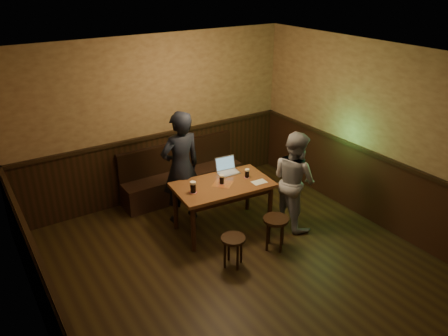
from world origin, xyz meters
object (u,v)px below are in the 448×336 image
at_px(laptop, 227,168).
at_px(person_suit, 181,168).
at_px(bench, 182,178).
at_px(pub_table, 223,190).
at_px(stool_left, 233,243).
at_px(pint_left, 193,187).
at_px(stool_right, 276,224).
at_px(pint_right, 247,173).
at_px(person_grey, 294,180).
at_px(pint_mid, 222,179).

distance_m(laptop, person_suit, 0.73).
distance_m(bench, pub_table, 1.40).
distance_m(stool_left, pint_left, 1.01).
distance_m(stool_right, pint_right, 0.95).
distance_m(pub_table, person_grey, 1.10).
relative_size(stool_left, person_grey, 0.29).
relative_size(pub_table, person_suit, 0.84).
height_order(bench, pub_table, bench).
relative_size(pint_left, person_grey, 0.11).
height_order(bench, person_suit, person_suit).
distance_m(pub_table, stool_left, 1.00).
relative_size(pint_right, person_grey, 0.09).
bearing_deg(bench, stool_left, -99.96).
bearing_deg(pint_mid, stool_left, -113.26).
bearing_deg(stool_left, laptop, 60.43).
xyz_separation_m(pint_left, laptop, (0.79, 0.31, -0.03)).
distance_m(pint_mid, pint_right, 0.44).
xyz_separation_m(bench, stool_right, (0.35, -2.20, 0.09)).
height_order(stool_left, pint_left, pint_left).
distance_m(bench, person_suit, 1.05).
relative_size(pub_table, pint_right, 10.54).
distance_m(pint_right, person_suit, 1.03).
xyz_separation_m(pub_table, person_suit, (-0.39, 0.59, 0.23)).
bearing_deg(pint_left, stool_right, -44.43).
xyz_separation_m(stool_left, stool_right, (0.74, 0.01, 0.04)).
relative_size(pint_right, laptop, 0.40).
relative_size(stool_left, laptop, 1.25).
height_order(laptop, person_suit, person_suit).
distance_m(pint_left, laptop, 0.85).
relative_size(pub_table, laptop, 4.22).
bearing_deg(pub_table, stool_left, -109.24).
bearing_deg(person_suit, laptop, 154.82).
height_order(stool_left, stool_right, stool_right).
relative_size(pub_table, stool_left, 3.39).
distance_m(pint_mid, person_suit, 0.70).
bearing_deg(pint_left, bench, 69.33).
xyz_separation_m(pub_table, stool_left, (-0.39, -0.86, -0.32)).
xyz_separation_m(pint_left, person_suit, (0.12, 0.59, 0.04)).
xyz_separation_m(stool_right, person_grey, (0.63, 0.37, 0.38)).
relative_size(stool_left, pint_left, 2.58).
height_order(pint_right, laptop, laptop).
bearing_deg(laptop, pint_left, -152.48).
xyz_separation_m(bench, person_grey, (0.99, -1.83, 0.47)).
xyz_separation_m(stool_right, pint_mid, (-0.37, 0.85, 0.46)).
bearing_deg(pint_right, person_suit, 143.06).
bearing_deg(pint_left, pint_right, -1.34).
bearing_deg(person_grey, pub_table, 63.64).
bearing_deg(pint_right, person_grey, -39.18).
height_order(pub_table, stool_right, pub_table).
relative_size(bench, person_grey, 1.41).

